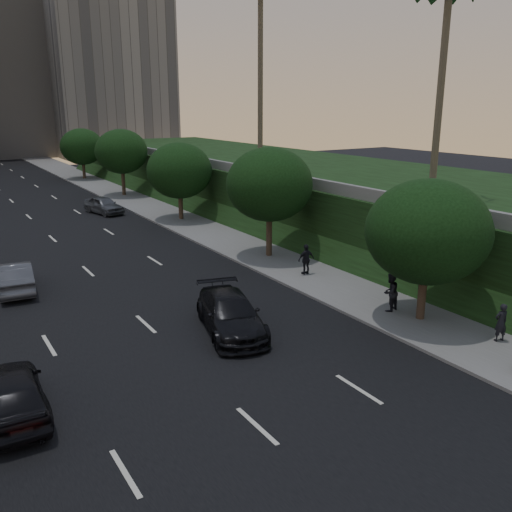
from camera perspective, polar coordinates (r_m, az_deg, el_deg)
road_surface at (r=38.70m, az=-20.00°, el=1.10°), size 16.00×140.00×0.02m
sidewalk_right at (r=41.88m, az=-6.24°, el=3.13°), size 4.50×140.00×0.15m
embankment at (r=46.18m, az=8.12°, el=6.68°), size 18.00×90.00×4.00m
parapet_wall at (r=40.94m, az=-1.03°, el=9.00°), size 0.35×90.00×0.70m
office_block_right at (r=107.91m, az=-15.95°, el=19.91°), size 20.00×22.00×36.00m
tree_right_a at (r=23.70m, az=17.61°, el=2.45°), size 5.20×5.20×6.24m
tree_right_b at (r=32.52m, az=1.43°, el=7.52°), size 5.20×5.20×6.74m
tree_right_c at (r=43.92m, az=-8.07°, el=8.88°), size 5.20×5.20×6.24m
tree_right_d at (r=56.89m, az=-13.99°, el=10.62°), size 5.20×5.20×6.74m
tree_right_e at (r=71.29m, az=-17.86°, el=10.90°), size 5.20×5.20×6.24m
sedan_near_left at (r=18.36m, az=-24.27°, el=-12.98°), size 2.04×4.66×1.56m
sedan_mid_left at (r=29.87m, az=-24.06°, el=-2.02°), size 2.03×4.74×1.52m
sedan_near_right at (r=22.56m, az=-2.69°, el=-6.11°), size 3.54×5.77×1.56m
sedan_far_right at (r=48.51m, az=-15.74°, el=5.18°), size 2.75×4.67×1.49m
pedestrian_a at (r=23.39m, az=24.38°, el=-6.38°), size 0.65×0.51×1.55m
pedestrian_b at (r=25.04m, az=13.95°, el=-3.70°), size 0.98×0.84×1.77m
pedestrian_c at (r=29.61m, az=5.30°, el=-0.35°), size 1.01×0.46×1.68m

